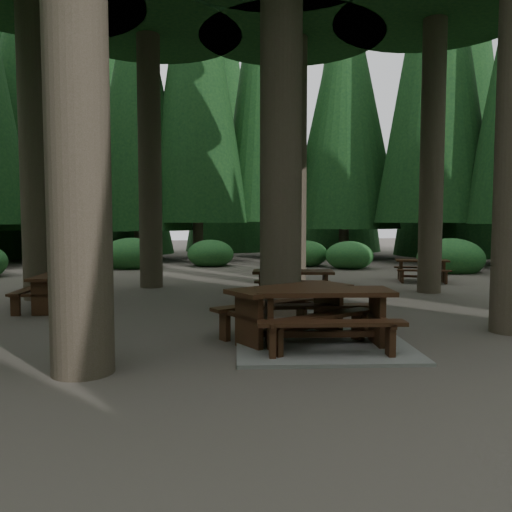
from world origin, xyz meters
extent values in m
plane|color=#4D443E|center=(0.00, 0.00, 0.00)|extent=(80.00, 80.00, 0.00)
cube|color=gray|center=(0.55, -2.63, 0.03)|extent=(2.97, 2.64, 0.05)
cube|color=#381610|center=(0.55, -2.63, 0.84)|extent=(2.13, 1.21, 0.07)
cube|color=#381610|center=(0.70, -1.97, 0.50)|extent=(2.02, 0.72, 0.06)
cube|color=#381610|center=(0.40, -3.28, 0.50)|extent=(2.02, 0.72, 0.06)
cube|color=#381610|center=(-0.24, -2.45, 0.40)|extent=(0.22, 0.62, 0.80)
cube|color=#381610|center=(-0.24, -2.45, 0.47)|extent=(0.45, 1.60, 0.07)
cube|color=#381610|center=(1.33, -2.81, 0.40)|extent=(0.22, 0.62, 0.80)
cube|color=#381610|center=(1.33, -2.81, 0.47)|extent=(0.45, 1.60, 0.07)
cube|color=#381610|center=(0.55, -2.63, 0.20)|extent=(1.65, 0.46, 0.09)
cube|color=#381610|center=(-3.66, 1.84, 0.72)|extent=(0.98, 1.83, 0.06)
cube|color=#381610|center=(-4.23, 1.94, 0.43)|extent=(0.55, 1.75, 0.05)
cube|color=#381610|center=(-3.10, 1.73, 0.43)|extent=(0.55, 1.75, 0.05)
cube|color=#381610|center=(-3.79, 1.16, 0.35)|extent=(0.53, 0.17, 0.69)
cube|color=#381610|center=(-3.79, 1.16, 0.40)|extent=(1.38, 0.33, 0.06)
cube|color=#381610|center=(-3.54, 2.52, 0.35)|extent=(0.53, 0.17, 0.69)
cube|color=#381610|center=(-3.54, 2.52, 0.40)|extent=(1.38, 0.33, 0.06)
cube|color=#381610|center=(-3.66, 1.84, 0.17)|extent=(0.34, 1.43, 0.08)
cube|color=gray|center=(1.38, 1.06, 0.03)|extent=(2.75, 2.49, 0.05)
cube|color=#381610|center=(1.38, 1.06, 0.74)|extent=(1.91, 1.21, 0.06)
cube|color=#381610|center=(1.56, 1.63, 0.45)|extent=(1.77, 0.78, 0.05)
cube|color=#381610|center=(1.19, 0.50, 0.45)|extent=(1.77, 0.78, 0.05)
cube|color=#381610|center=(0.70, 1.28, 0.36)|extent=(0.24, 0.54, 0.71)
cube|color=#381610|center=(0.70, 1.28, 0.42)|extent=(0.52, 1.39, 0.06)
cube|color=#381610|center=(2.05, 0.85, 0.36)|extent=(0.24, 0.54, 0.71)
cube|color=#381610|center=(2.05, 0.85, 0.42)|extent=(0.52, 1.39, 0.06)
cube|color=#381610|center=(1.38, 1.06, 0.18)|extent=(1.44, 0.53, 0.08)
cube|color=#381610|center=(6.68, 4.12, 0.65)|extent=(1.68, 1.23, 0.05)
cube|color=#381610|center=(6.91, 4.59, 0.39)|extent=(1.51, 0.88, 0.04)
cube|color=#381610|center=(6.46, 3.65, 0.39)|extent=(1.51, 0.88, 0.04)
cube|color=#381610|center=(6.12, 4.39, 0.31)|extent=(0.27, 0.46, 0.63)
cube|color=#381610|center=(6.12, 4.39, 0.37)|extent=(0.61, 1.17, 0.05)
cube|color=#381610|center=(7.25, 3.85, 0.31)|extent=(0.27, 0.46, 0.63)
cube|color=#381610|center=(7.25, 3.85, 0.37)|extent=(0.61, 1.17, 0.05)
cube|color=#381610|center=(6.68, 4.12, 0.16)|extent=(1.21, 0.63, 0.07)
cube|color=#381610|center=(0.20, -2.16, 0.83)|extent=(2.13, 1.41, 0.07)
cube|color=#381610|center=(-0.03, -1.54, 0.50)|extent=(1.95, 0.94, 0.06)
cube|color=#381610|center=(0.43, -2.78, 0.50)|extent=(1.95, 0.94, 0.06)
cube|color=#381610|center=(-0.54, -2.44, 0.40)|extent=(0.29, 0.60, 0.79)
cube|color=#381610|center=(-0.54, -2.44, 0.46)|extent=(0.64, 1.53, 0.07)
cube|color=#381610|center=(0.94, -1.89, 0.40)|extent=(0.29, 0.60, 0.79)
cube|color=#381610|center=(0.94, -1.89, 0.46)|extent=(0.64, 1.53, 0.07)
cube|color=#381610|center=(0.20, -2.16, 0.20)|extent=(1.58, 0.65, 0.09)
ellipsoid|color=#205D2F|center=(9.44, 6.45, 0.40)|extent=(2.42, 2.42, 1.49)
ellipsoid|color=#205D2F|center=(6.43, 8.69, 0.40)|extent=(1.90, 1.90, 1.17)
ellipsoid|color=#205D2F|center=(5.14, 10.17, 0.40)|extent=(1.84, 1.84, 1.13)
ellipsoid|color=#205D2F|center=(1.30, 11.25, 0.40)|extent=(1.95, 1.95, 1.20)
ellipsoid|color=#205D2F|center=(-1.94, 11.21, 0.40)|extent=(2.31, 2.31, 1.42)
ellipsoid|color=#205D2F|center=(-4.09, 10.56, 0.40)|extent=(1.93, 1.93, 1.19)
cone|color=#113318|center=(11.40, 10.41, 9.94)|extent=(5.25, 5.25, 16.27)
cone|color=#113318|center=(8.89, 14.45, 8.24)|extent=(5.73, 5.73, 13.48)
cone|color=#113318|center=(4.92, 15.39, 10.17)|extent=(4.80, 4.80, 16.65)
cone|color=#113318|center=(1.31, 14.75, 9.92)|extent=(4.97, 4.97, 16.24)
cone|color=#113318|center=(-1.44, 15.36, 7.89)|extent=(5.17, 5.17, 12.91)
cone|color=#113318|center=(-6.57, 16.72, 8.10)|extent=(5.82, 5.82, 13.26)
cone|color=#113318|center=(15.32, 14.22, 11.76)|extent=(6.32, 6.32, 23.52)
cone|color=#113318|center=(11.00, 19.74, 9.51)|extent=(5.26, 5.26, 19.02)
cone|color=#113318|center=(4.25, 21.60, 8.07)|extent=(5.34, 5.34, 16.14)
cone|color=#113318|center=(-2.52, 20.86, 8.43)|extent=(6.57, 6.57, 16.86)
camera|label=1|loc=(-2.32, -9.40, 1.87)|focal=35.00mm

